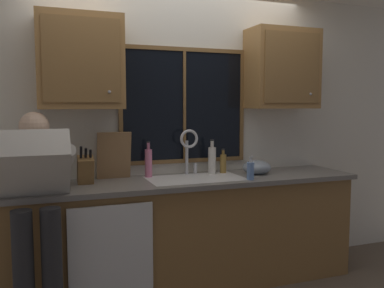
{
  "coord_description": "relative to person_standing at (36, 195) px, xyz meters",
  "views": [
    {
      "loc": [
        -1.09,
        -3.44,
        1.53
      ],
      "look_at": [
        0.07,
        -0.3,
        1.21
      ],
      "focal_mm": 38.15,
      "sensor_mm": 36.0,
      "label": 1
    }
  ],
  "objects": [
    {
      "name": "back_wall",
      "position": [
        1.14,
        0.64,
        0.34
      ],
      "size": [
        5.35,
        0.12,
        2.55
      ],
      "primitive_type": "cube",
      "color": "silver",
      "rests_on": "floor"
    },
    {
      "name": "bottle_green_glass",
      "position": [
        1.57,
        0.45,
        0.08
      ],
      "size": [
        0.06,
        0.06,
        0.22
      ],
      "color": "olive",
      "rests_on": "countertop"
    },
    {
      "name": "lower_cabinet_run",
      "position": [
        1.14,
        0.29,
        -0.49
      ],
      "size": [
        2.95,
        0.58,
        0.88
      ],
      "primitive_type": "cube",
      "color": "olive",
      "rests_on": "floor"
    },
    {
      "name": "cutting_board",
      "position": [
        0.6,
        0.49,
        0.18
      ],
      "size": [
        0.28,
        0.1,
        0.39
      ],
      "primitive_type": "cube",
      "rotation": [
        0.21,
        0.0,
        0.0
      ],
      "color": "#997047",
      "rests_on": "countertop"
    },
    {
      "name": "sink",
      "position": [
        1.24,
        0.28,
        -0.11
      ],
      "size": [
        0.8,
        0.46,
        0.21
      ],
      "color": "silver",
      "rests_on": "lower_cabinet_run"
    },
    {
      "name": "faucet",
      "position": [
        1.25,
        0.46,
        0.24
      ],
      "size": [
        0.18,
        0.09,
        0.4
      ],
      "color": "silver",
      "rests_on": "countertop"
    },
    {
      "name": "window_frame_right",
      "position": [
        1.81,
        0.56,
        0.59
      ],
      "size": [
        0.03,
        0.02,
        0.95
      ],
      "primitive_type": "cube",
      "color": "brown"
    },
    {
      "name": "dishwasher_front",
      "position": [
        0.49,
        -0.03,
        -0.48
      ],
      "size": [
        0.6,
        0.02,
        0.74
      ],
      "primitive_type": "cube",
      "color": "white"
    },
    {
      "name": "countertop",
      "position": [
        1.14,
        0.27,
        -0.03
      ],
      "size": [
        3.01,
        0.62,
        0.04
      ],
      "primitive_type": "cube",
      "color": "slate",
      "rests_on": "lower_cabinet_run"
    },
    {
      "name": "window_frame_bottom",
      "position": [
        1.24,
        0.56,
        0.1
      ],
      "size": [
        1.17,
        0.02,
        0.04
      ],
      "primitive_type": "cube",
      "color": "brown"
    },
    {
      "name": "person_standing",
      "position": [
        0.0,
        0.0,
        0.0
      ],
      "size": [
        0.53,
        0.72,
        1.48
      ],
      "color": "#262628",
      "rests_on": "floor"
    },
    {
      "name": "mixing_bowl",
      "position": [
        1.84,
        0.31,
        0.04
      ],
      "size": [
        0.25,
        0.25,
        0.13
      ],
      "primitive_type": "ellipsoid",
      "color": "#8C99A8",
      "rests_on": "countertop"
    },
    {
      "name": "window_glass",
      "position": [
        1.24,
        0.57,
        0.59
      ],
      "size": [
        1.1,
        0.02,
        0.95
      ],
      "primitive_type": "cube",
      "color": "black"
    },
    {
      "name": "window_mullion_center",
      "position": [
        1.24,
        0.56,
        0.59
      ],
      "size": [
        0.02,
        0.02,
        0.95
      ],
      "primitive_type": "cube",
      "color": "brown"
    },
    {
      "name": "upper_cabinet_left",
      "position": [
        0.34,
        0.41,
        0.93
      ],
      "size": [
        0.64,
        0.36,
        0.72
      ],
      "color": "#9E703D"
    },
    {
      "name": "bottle_tall_clear",
      "position": [
        1.46,
        0.44,
        0.11
      ],
      "size": [
        0.07,
        0.07,
        0.31
      ],
      "color": "silver",
      "rests_on": "countertop"
    },
    {
      "name": "knife_block",
      "position": [
        0.36,
        0.34,
        0.09
      ],
      "size": [
        0.12,
        0.18,
        0.32
      ],
      "color": "brown",
      "rests_on": "countertop"
    },
    {
      "name": "upper_cabinet_right",
      "position": [
        2.14,
        0.41,
        0.93
      ],
      "size": [
        0.64,
        0.36,
        0.72
      ],
      "color": "#9E703D"
    },
    {
      "name": "window_frame_top",
      "position": [
        1.24,
        0.56,
        1.08
      ],
      "size": [
        1.17,
        0.02,
        0.04
      ],
      "primitive_type": "cube",
      "color": "brown"
    },
    {
      "name": "bottle_amber_small",
      "position": [
        0.89,
        0.47,
        0.11
      ],
      "size": [
        0.06,
        0.06,
        0.31
      ],
      "color": "pink",
      "rests_on": "countertop"
    },
    {
      "name": "soap_dispenser",
      "position": [
        1.64,
        0.06,
        0.06
      ],
      "size": [
        0.06,
        0.07,
        0.2
      ],
      "color": "#668CCC",
      "rests_on": "countertop"
    },
    {
      "name": "window_frame_left",
      "position": [
        0.68,
        0.56,
        0.59
      ],
      "size": [
        0.04,
        0.02,
        0.95
      ],
      "primitive_type": "cube",
      "color": "brown"
    }
  ]
}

